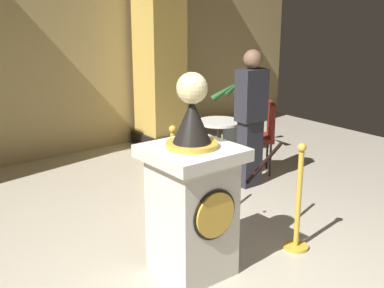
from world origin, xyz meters
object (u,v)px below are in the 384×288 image
Objects in this scene: stanchion_near at (298,213)px; cafe_table at (219,142)px; pedestal_clock at (192,197)px; stanchion_far at (173,184)px; potted_palm_right at (238,128)px; bystander_guest at (251,115)px; cafe_chair_red at (263,131)px.

stanchion_near is 2.02m from cafe_table.
pedestal_clock is 1.67× the size of stanchion_near.
potted_palm_right is at bearing 31.06° from stanchion_far.
cafe_table is at bearing 106.42° from bystander_guest.
pedestal_clock reaches higher than cafe_table.
cafe_table is 0.80× the size of cafe_chair_red.
cafe_table is (-0.13, 0.44, -0.41)m from bystander_guest.
cafe_chair_red is at bearing 31.71° from pedestal_clock.
pedestal_clock is 1.79× the size of cafe_chair_red.
stanchion_near reaches higher than cafe_chair_red.
potted_palm_right is 0.66× the size of bystander_guest.
potted_palm_right is 1.30m from cafe_table.
stanchion_far is 1.27m from cafe_table.
potted_palm_right is at bearing 52.21° from bystander_guest.
bystander_guest reaches higher than cafe_chair_red.
cafe_table is at bearing 43.70° from pedestal_clock.
cafe_table is (0.68, 1.90, 0.13)m from stanchion_near.
stanchion_far is 1.79m from cafe_chair_red.
pedestal_clock is at bearing -118.17° from stanchion_far.
stanchion_near is 0.92× the size of potted_palm_right.
stanchion_near is at bearing -127.11° from cafe_chair_red.
bystander_guest is (-0.92, -1.19, 0.54)m from potted_palm_right.
stanchion_near is 1.41m from stanchion_far.
pedestal_clock is 3.65m from potted_palm_right.
stanchion_near is at bearing -71.26° from stanchion_far.
bystander_guest is at bearing 33.01° from pedestal_clock.
stanchion_far is at bearing 61.83° from pedestal_clock.
cafe_table is at bearing 162.04° from cafe_chair_red.
cafe_chair_red is at bearing 11.79° from stanchion_far.
bystander_guest is 0.61m from cafe_table.
potted_palm_right is 1.46× the size of cafe_table.
pedestal_clock is 2.71m from cafe_chair_red.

